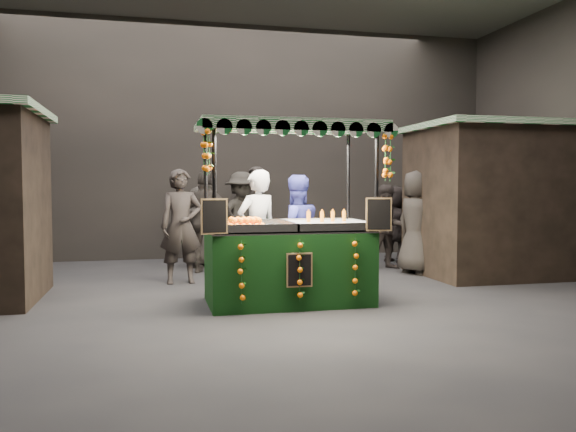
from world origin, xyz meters
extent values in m
plane|color=black|center=(0.00, 0.00, 0.00)|extent=(12.00, 12.00, 0.00)
cube|color=black|center=(0.00, 5.00, 2.50)|extent=(12.00, 0.10, 5.00)
cube|color=black|center=(4.40, 1.50, 1.25)|extent=(2.80, 2.00, 2.50)
cube|color=#125520|center=(4.40, 1.50, 2.55)|extent=(3.00, 2.20, 0.10)
cube|color=#0B3311|center=(0.23, -0.06, 0.47)|extent=(2.09, 1.14, 0.95)
cube|color=#ACAFB3|center=(0.23, -0.06, 0.97)|extent=(2.09, 1.14, 0.04)
cylinder|color=black|center=(-0.79, -0.60, 1.14)|extent=(0.05, 0.05, 2.28)
cylinder|color=black|center=(1.25, -0.60, 1.14)|extent=(0.05, 0.05, 2.28)
cylinder|color=black|center=(-0.79, 0.48, 1.14)|extent=(0.05, 0.05, 2.28)
cylinder|color=black|center=(1.25, 0.48, 1.14)|extent=(0.05, 0.05, 2.28)
cube|color=#125520|center=(0.23, -0.06, 2.32)|extent=(2.33, 1.38, 0.08)
cube|color=white|center=(0.80, -0.06, 1.03)|extent=(0.93, 1.03, 0.08)
cube|color=black|center=(-0.80, -0.66, 1.19)|extent=(0.32, 0.09, 0.42)
cube|color=black|center=(1.26, -0.66, 1.19)|extent=(0.32, 0.09, 0.42)
cube|color=black|center=(0.23, -0.67, 0.52)|extent=(0.32, 0.02, 0.42)
imported|color=gray|center=(-0.04, 0.72, 0.89)|extent=(0.76, 0.65, 1.77)
imported|color=navy|center=(0.55, 0.81, 0.85)|extent=(0.89, 0.73, 1.70)
imported|color=black|center=(-1.06, 1.83, 0.91)|extent=(0.69, 0.48, 1.81)
imported|color=black|center=(2.76, 2.57, 0.78)|extent=(0.78, 0.62, 1.57)
imported|color=#2B2623|center=(-0.57, 2.87, 0.91)|extent=(1.15, 0.72, 1.82)
imported|color=#2C2823|center=(0.26, 4.15, 0.91)|extent=(1.36, 1.18, 1.83)
imported|color=#292421|center=(-0.62, 3.62, 0.77)|extent=(0.89, 0.75, 1.54)
imported|color=black|center=(3.30, 3.40, 0.78)|extent=(0.93, 1.51, 1.55)
imported|color=#282320|center=(0.60, 4.60, 0.97)|extent=(0.54, 0.76, 1.95)
imported|color=#2C2724|center=(3.01, 1.89, 0.91)|extent=(0.83, 1.02, 1.81)
camera|label=1|loc=(-1.50, -7.40, 1.54)|focal=35.99mm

